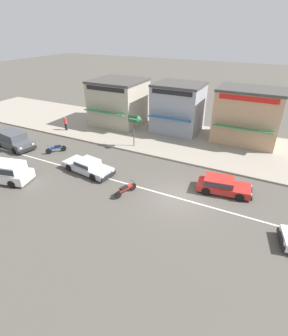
{
  "coord_description": "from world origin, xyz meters",
  "views": [
    {
      "loc": [
        4.7,
        -14.56,
        10.71
      ],
      "look_at": [
        -3.48,
        1.54,
        0.8
      ],
      "focal_mm": 28.0,
      "sensor_mm": 36.0,
      "label": 1
    }
  ],
  "objects": [
    {
      "name": "minivan_white_5",
      "position": [
        -12.99,
        -3.85,
        0.84
      ],
      "size": [
        4.99,
        2.78,
        1.56
      ],
      "color": "white",
      "rests_on": "ground"
    },
    {
      "name": "arrow_signboard",
      "position": [
        -6.45,
        6.25,
        2.78
      ],
      "size": [
        1.46,
        0.76,
        3.14
      ],
      "color": "#4C4C51",
      "rests_on": "kerb_strip"
    },
    {
      "name": "hatchback_red_3",
      "position": [
        2.5,
        2.2,
        0.59
      ],
      "size": [
        4.0,
        2.14,
        1.1
      ],
      "color": "red",
      "rests_on": "ground"
    },
    {
      "name": "lane_centre_stripe",
      "position": [
        0.0,
        0.0,
        0.0
      ],
      "size": [
        50.4,
        0.14,
        0.01
      ],
      "primitive_type": "cube",
      "color": "silver",
      "rests_on": "ground"
    },
    {
      "name": "shopfront_mid_block",
      "position": [
        -12.0,
        11.72,
        2.68
      ],
      "size": [
        5.75,
        6.22,
        5.06
      ],
      "color": "#B2A893",
      "rests_on": "kerb_strip"
    },
    {
      "name": "pedestrian_near_clock",
      "position": [
        -16.01,
        6.66,
        1.04
      ],
      "size": [
        0.34,
        0.34,
        1.53
      ],
      "color": "#232838",
      "rests_on": "kerb_strip"
    },
    {
      "name": "shopfront_far_kios",
      "position": [
        -4.8,
        12.38,
        2.74
      ],
      "size": [
        5.11,
        5.2,
        5.17
      ],
      "color": "#999EA8",
      "rests_on": "kerb_strip"
    },
    {
      "name": "kerb_strip",
      "position": [
        0.0,
        10.12,
        0.07
      ],
      "size": [
        68.0,
        10.0,
        0.15
      ],
      "primitive_type": "cube",
      "color": "#9E9384",
      "rests_on": "ground"
    },
    {
      "name": "ground_plane",
      "position": [
        0.0,
        0.0,
        0.0
      ],
      "size": [
        160.0,
        160.0,
        0.0
      ],
      "primitive_type": "plane",
      "color": "#544F47"
    },
    {
      "name": "motorcycle_1",
      "position": [
        -3.53,
        -1.21,
        0.43
      ],
      "size": [
        0.82,
        1.93,
        0.8
      ],
      "color": "black",
      "rests_on": "ground"
    },
    {
      "name": "motorcycle_0",
      "position": [
        -13.0,
        1.79,
        0.42
      ],
      "size": [
        1.22,
        1.62,
        0.8
      ],
      "color": "black",
      "rests_on": "ground"
    },
    {
      "name": "minivan_dark_grey_1",
      "position": [
        -17.65,
        0.94,
        0.84
      ],
      "size": [
        4.72,
        2.51,
        1.56
      ],
      "color": "#47494F",
      "rests_on": "ground"
    },
    {
      "name": "shopfront_corner_warung",
      "position": [
        2.4,
        12.54,
        2.8
      ],
      "size": [
        6.18,
        4.94,
        5.3
      ],
      "color": "tan",
      "rests_on": "kerb_strip"
    },
    {
      "name": "sedan_silver_2",
      "position": [
        -7.96,
        0.2,
        0.53
      ],
      "size": [
        4.71,
        2.28,
        1.06
      ],
      "color": "#B7BABF",
      "rests_on": "ground"
    }
  ]
}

